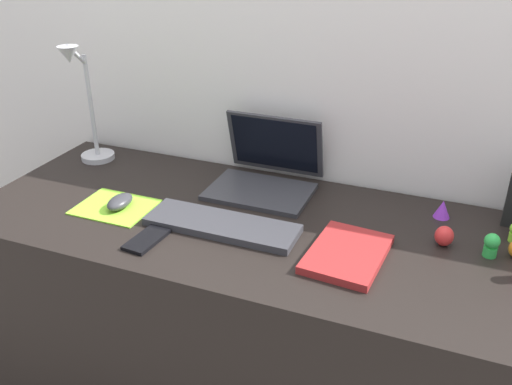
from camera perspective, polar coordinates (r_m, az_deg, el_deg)
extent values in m
cube|color=silver|center=(1.80, 5.30, 1.18)|extent=(2.87, 0.05, 1.42)
cube|color=black|center=(1.70, 1.14, -14.19)|extent=(1.67, 0.64, 0.74)
cube|color=#333338|center=(1.64, 0.37, 0.08)|extent=(0.30, 0.21, 0.01)
cube|color=#333338|center=(1.71, 2.00, 5.02)|extent=(0.30, 0.06, 0.20)
cube|color=black|center=(1.70, 1.93, 5.00)|extent=(0.27, 0.05, 0.17)
cube|color=#333338|center=(1.46, -3.54, -3.36)|extent=(0.41, 0.13, 0.02)
cube|color=#8CDB33|center=(1.62, -14.32, -1.45)|extent=(0.21, 0.17, 0.00)
ellipsoid|color=#333338|center=(1.60, -13.85, -0.93)|extent=(0.06, 0.10, 0.03)
cube|color=black|center=(1.44, -11.20, -4.77)|extent=(0.07, 0.13, 0.01)
cylinder|color=#B7B7BC|center=(1.95, -15.96, 3.61)|extent=(0.11, 0.11, 0.02)
cylinder|color=#B7B7BC|center=(1.89, -16.63, 8.51)|extent=(0.01, 0.01, 0.33)
cylinder|color=#B7B7BC|center=(1.82, -18.02, 13.37)|extent=(0.01, 0.08, 0.08)
cone|color=#B7B7BC|center=(1.80, -18.74, 13.31)|extent=(0.06, 0.06, 0.05)
cube|color=maroon|center=(1.36, 9.38, -6.24)|extent=(0.19, 0.25, 0.02)
ellipsoid|color=red|center=(1.46, 18.83, -4.26)|extent=(0.05, 0.05, 0.05)
cylinder|color=green|center=(1.46, 22.97, -5.60)|extent=(0.03, 0.03, 0.03)
sphere|color=green|center=(1.45, 23.17, -4.62)|extent=(0.04, 0.04, 0.04)
cone|color=purple|center=(1.59, 18.66, -1.62)|extent=(0.04, 0.04, 0.05)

